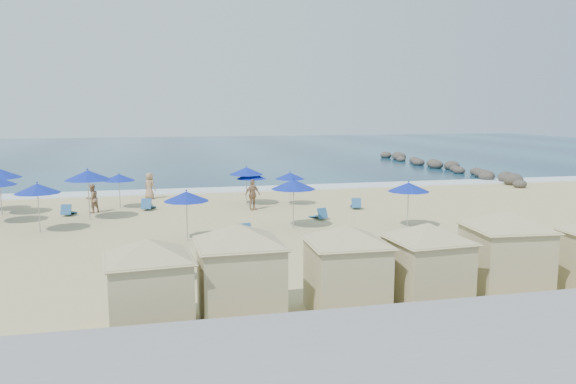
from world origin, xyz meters
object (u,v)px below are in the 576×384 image
at_px(cabana_3, 427,254).
at_px(umbrella_7, 251,176).
at_px(cabana_0, 149,275).
at_px(beachgoer_3, 150,186).
at_px(umbrella_8, 293,184).
at_px(umbrella_11, 409,187).
at_px(cabana_2, 347,258).
at_px(cabana_4, 506,242).
at_px(trash_bin, 178,269).
at_px(umbrella_4, 119,177).
at_px(beachgoer_1, 92,199).
at_px(beachgoer_2, 252,195).
at_px(umbrella_5, 88,175).
at_px(umbrella_6, 186,196).
at_px(umbrella_3, 37,188).
at_px(umbrella_9, 246,171).
at_px(rock_jetty, 441,166).
at_px(umbrella_10, 290,176).
at_px(cabana_1, 240,260).

xyz_separation_m(cabana_3, umbrella_7, (-2.10, 18.40, 0.22)).
distance_m(cabana_0, beachgoer_3, 22.56).
relative_size(umbrella_8, umbrella_11, 1.07).
relative_size(cabana_2, cabana_4, 0.95).
height_order(cabana_4, umbrella_8, cabana_4).
distance_m(trash_bin, umbrella_8, 9.32).
bearing_deg(cabana_2, umbrella_4, 110.98).
distance_m(umbrella_7, beachgoer_1, 9.09).
bearing_deg(trash_bin, beachgoer_2, 93.28).
bearing_deg(umbrella_5, cabana_3, -55.17).
height_order(umbrella_6, beachgoer_2, umbrella_6).
bearing_deg(umbrella_3, umbrella_11, -9.91).
bearing_deg(umbrella_4, umbrella_9, -3.41).
xyz_separation_m(rock_jetty, umbrella_9, (-21.29, -15.75, 1.69)).
bearing_deg(umbrella_8, beachgoer_2, 101.67).
xyz_separation_m(cabana_4, umbrella_10, (-2.66, 17.51, 0.10)).
relative_size(rock_jetty, umbrella_11, 11.53).
bearing_deg(umbrella_8, beachgoer_3, 122.41).
bearing_deg(umbrella_10, beachgoer_1, 179.74).
height_order(umbrella_5, umbrella_8, umbrella_5).
height_order(umbrella_10, beachgoer_1, umbrella_10).
xyz_separation_m(umbrella_9, beachgoer_2, (0.05, -1.82, -1.17)).
bearing_deg(cabana_4, umbrella_9, 105.80).
xyz_separation_m(umbrella_9, umbrella_11, (6.56, -8.38, -0.05)).
bearing_deg(cabana_0, umbrella_6, 81.89).
relative_size(cabana_4, beachgoer_1, 2.89).
distance_m(umbrella_4, beachgoer_1, 2.06).
bearing_deg(umbrella_10, umbrella_7, 166.83).
distance_m(cabana_2, umbrella_6, 10.66).
xyz_separation_m(umbrella_4, umbrella_5, (-1.33, -3.18, 0.53)).
bearing_deg(beachgoer_1, umbrella_6, 77.55).
relative_size(umbrella_5, umbrella_10, 1.32).
bearing_deg(umbrella_9, beachgoer_3, 147.52).
bearing_deg(cabana_3, cabana_1, 178.48).
bearing_deg(beachgoer_1, beachgoer_3, -168.59).
height_order(cabana_2, umbrella_11, cabana_2).
bearing_deg(umbrella_11, beachgoer_3, 135.60).
relative_size(beachgoer_1, beachgoer_2, 0.91).
relative_size(cabana_1, umbrella_7, 2.28).
xyz_separation_m(cabana_1, beachgoer_3, (-2.66, 22.11, -0.84)).
relative_size(cabana_0, umbrella_7, 2.12).
height_order(cabana_0, beachgoer_1, cabana_0).
relative_size(cabana_1, cabana_4, 1.01).
height_order(umbrella_6, umbrella_10, umbrella_6).
bearing_deg(umbrella_8, umbrella_9, 99.17).
xyz_separation_m(umbrella_3, beachgoer_1, (1.85, 4.69, -1.27)).
bearing_deg(cabana_2, beachgoer_2, 89.61).
distance_m(cabana_0, beachgoer_2, 17.97).
distance_m(umbrella_9, umbrella_10, 2.63).
relative_size(rock_jetty, umbrella_3, 11.16).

